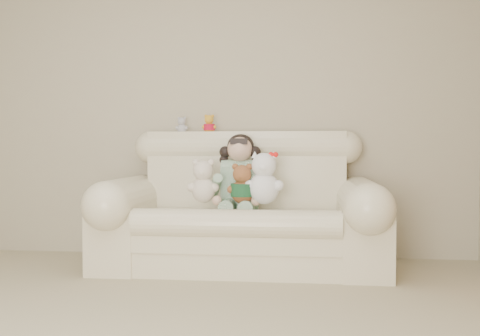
# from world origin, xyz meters

# --- Properties ---
(wall_back) EXTENTS (4.50, 0.00, 4.50)m
(wall_back) POSITION_xyz_m (0.00, 2.50, 1.30)
(wall_back) COLOR #B4AC8F
(wall_back) RESTS_ON ground
(sofa) EXTENTS (2.10, 0.95, 1.03)m
(sofa) POSITION_xyz_m (0.41, 2.00, 0.52)
(sofa) COLOR #F3E8C4
(sofa) RESTS_ON floor
(seated_child) EXTENTS (0.36, 0.44, 0.59)m
(seated_child) POSITION_xyz_m (0.39, 2.08, 0.72)
(seated_child) COLOR #367D49
(seated_child) RESTS_ON sofa
(brown_teddy) EXTENTS (0.24, 0.20, 0.33)m
(brown_teddy) POSITION_xyz_m (0.43, 1.85, 0.67)
(brown_teddy) COLOR brown
(brown_teddy) RESTS_ON sofa
(white_cat) EXTENTS (0.33, 0.29, 0.44)m
(white_cat) POSITION_xyz_m (0.58, 1.85, 0.72)
(white_cat) COLOR white
(white_cat) RESTS_ON sofa
(cream_teddy) EXTENTS (0.29, 0.27, 0.37)m
(cream_teddy) POSITION_xyz_m (0.14, 1.89, 0.69)
(cream_teddy) COLOR white
(cream_teddy) RESTS_ON sofa
(yellow_mini_bear) EXTENTS (0.13, 0.10, 0.18)m
(yellow_mini_bear) POSITION_xyz_m (0.11, 2.34, 1.10)
(yellow_mini_bear) COLOR yellow
(yellow_mini_bear) RESTS_ON sofa
(grey_mini_plush) EXTENTS (0.12, 0.11, 0.16)m
(grey_mini_plush) POSITION_xyz_m (-0.12, 2.37, 1.09)
(grey_mini_plush) COLOR silver
(grey_mini_plush) RESTS_ON sofa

